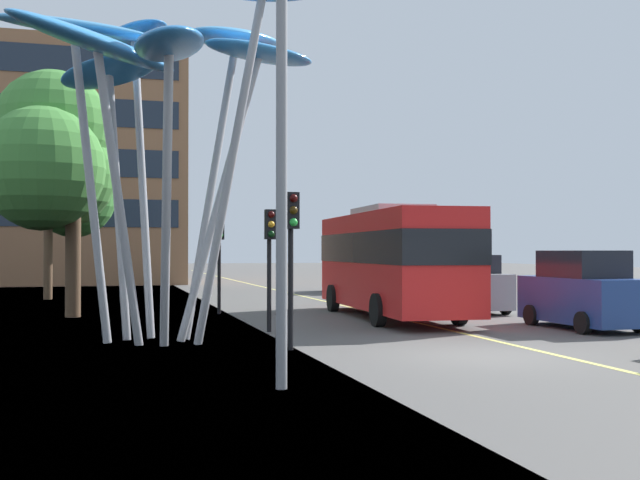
% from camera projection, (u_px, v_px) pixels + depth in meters
% --- Properties ---
extents(ground, '(120.00, 240.00, 0.10)m').
position_uv_depth(ground, '(453.00, 359.00, 15.87)').
color(ground, '#54514F').
extents(red_bus, '(3.13, 10.02, 3.61)m').
position_uv_depth(red_bus, '(391.00, 257.00, 25.11)').
color(red_bus, red).
rests_on(red_bus, ground).
extents(leaf_sculpture, '(8.01, 8.57, 8.63)m').
position_uv_depth(leaf_sculpture, '(164.00, 62.00, 18.56)').
color(leaf_sculpture, '#9EA0A5').
rests_on(leaf_sculpture, ground).
extents(traffic_light_kerb_near, '(0.28, 0.42, 3.46)m').
position_uv_depth(traffic_light_kerb_near, '(292.00, 236.00, 16.93)').
color(traffic_light_kerb_near, black).
rests_on(traffic_light_kerb_near, ground).
extents(traffic_light_kerb_far, '(0.28, 0.42, 3.29)m').
position_uv_depth(traffic_light_kerb_far, '(270.00, 243.00, 20.70)').
color(traffic_light_kerb_far, black).
rests_on(traffic_light_kerb_far, ground).
extents(traffic_light_island_mid, '(0.28, 0.42, 3.37)m').
position_uv_depth(traffic_light_island_mid, '(220.00, 243.00, 26.61)').
color(traffic_light_island_mid, black).
rests_on(traffic_light_island_mid, ground).
extents(car_parked_mid, '(1.92, 4.14, 2.19)m').
position_uv_depth(car_parked_mid, '(583.00, 292.00, 21.64)').
color(car_parked_mid, navy).
rests_on(car_parked_mid, ground).
extents(car_parked_far, '(1.92, 3.86, 2.04)m').
position_uv_depth(car_parked_far, '(467.00, 285.00, 27.42)').
color(car_parked_far, gray).
rests_on(car_parked_far, ground).
extents(car_side_street, '(2.06, 4.47, 2.07)m').
position_uv_depth(car_side_street, '(407.00, 278.00, 33.62)').
color(car_side_street, black).
rests_on(car_side_street, ground).
extents(car_far_side, '(1.97, 4.10, 2.25)m').
position_uv_depth(car_far_side, '(350.00, 272.00, 40.72)').
color(car_far_side, navy).
rests_on(car_far_side, ground).
extents(street_lamp, '(1.44, 0.44, 8.06)m').
position_uv_depth(street_lamp, '(300.00, 70.00, 12.35)').
color(street_lamp, gray).
rests_on(street_lamp, ground).
extents(tree_pavement_near, '(4.19, 5.93, 8.31)m').
position_uv_depth(tree_pavement_near, '(51.00, 160.00, 25.38)').
color(tree_pavement_near, brown).
rests_on(tree_pavement_near, ground).
extents(tree_pavement_far, '(5.10, 5.29, 7.75)m').
position_uv_depth(tree_pavement_far, '(65.00, 189.00, 35.20)').
color(tree_pavement_far, brown).
rests_on(tree_pavement_far, ground).
extents(backdrop_building, '(20.57, 12.24, 15.62)m').
position_uv_depth(backdrop_building, '(27.00, 168.00, 52.50)').
color(backdrop_building, '#8E6042').
rests_on(backdrop_building, ground).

